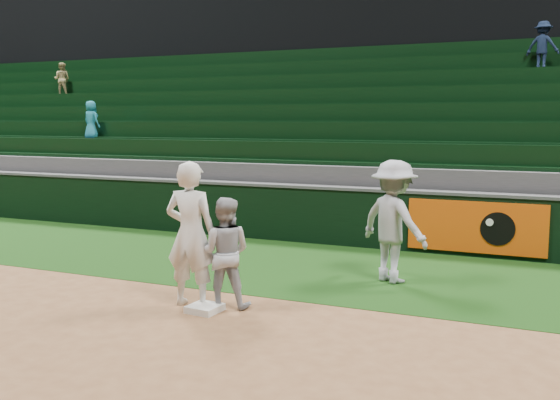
% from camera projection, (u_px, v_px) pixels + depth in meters
% --- Properties ---
extents(ground, '(70.00, 70.00, 0.00)m').
position_uv_depth(ground, '(212.00, 311.00, 8.72)').
color(ground, brown).
rests_on(ground, ground).
extents(foul_grass, '(36.00, 4.20, 0.01)m').
position_uv_depth(foul_grass, '(293.00, 265.00, 11.45)').
color(foul_grass, black).
rests_on(foul_grass, ground).
extents(upper_deck, '(40.00, 12.00, 12.00)m').
position_uv_depth(upper_deck, '(436.00, 32.00, 23.83)').
color(upper_deck, black).
rests_on(upper_deck, ground).
extents(first_base, '(0.46, 0.46, 0.09)m').
position_uv_depth(first_base, '(205.00, 308.00, 8.69)').
color(first_base, silver).
rests_on(first_base, ground).
extents(first_baseman, '(0.80, 0.57, 2.09)m').
position_uv_depth(first_baseman, '(191.00, 234.00, 8.85)').
color(first_baseman, silver).
rests_on(first_baseman, ground).
extents(baserunner, '(0.89, 0.77, 1.58)m').
position_uv_depth(baserunner, '(225.00, 253.00, 8.84)').
color(baserunner, '#A3A6AE').
rests_on(baserunner, ground).
extents(base_coach, '(1.49, 1.28, 2.01)m').
position_uv_depth(base_coach, '(394.00, 222.00, 10.17)').
color(base_coach, '#9D9FAA').
rests_on(base_coach, foul_grass).
extents(field_wall, '(36.00, 0.45, 1.25)m').
position_uv_depth(field_wall, '(333.00, 215.00, 13.36)').
color(field_wall, black).
rests_on(field_wall, ground).
extents(stadium_seating, '(36.00, 5.95, 5.14)m').
position_uv_depth(stadium_seating, '(377.00, 156.00, 16.67)').
color(stadium_seating, '#38383B').
rests_on(stadium_seating, ground).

